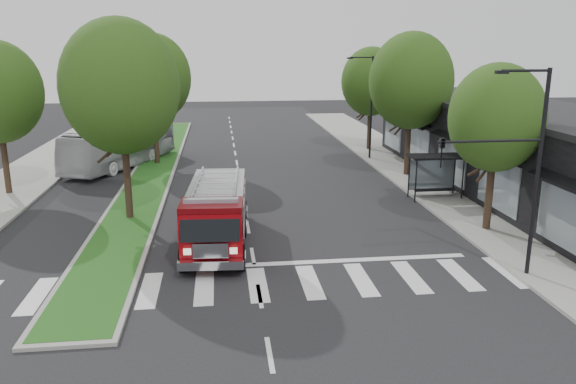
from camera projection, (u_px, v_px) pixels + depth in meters
name	position (u px, v px, depth m)	size (l,w,h in m)	color
ground	(253.00, 256.00, 24.08)	(140.00, 140.00, 0.00)	black
sidewalk_right	(442.00, 189.00, 35.14)	(5.00, 80.00, 0.15)	gray
median	(155.00, 169.00, 40.64)	(3.00, 50.00, 0.15)	gray
storefront_row	(514.00, 149.00, 35.06)	(8.00, 30.00, 5.00)	black
bus_shelter	(435.00, 165.00, 32.71)	(3.20, 1.60, 2.61)	black
tree_right_near	(496.00, 118.00, 25.97)	(4.40, 4.40, 8.05)	black
tree_right_mid	(411.00, 81.00, 37.24)	(5.60, 5.60, 9.72)	black
tree_right_far	(371.00, 82.00, 47.01)	(5.00, 5.00, 8.73)	black
tree_median_near	(120.00, 87.00, 27.41)	(5.80, 5.80, 10.16)	black
tree_median_far	(152.00, 78.00, 40.94)	(5.60, 5.60, 9.72)	black
streetlight_right_near	(517.00, 160.00, 20.67)	(4.08, 0.22, 8.00)	black
streetlight_right_far	(370.00, 103.00, 43.38)	(2.11, 0.20, 8.00)	black
fire_engine	(217.00, 214.00, 25.32)	(3.06, 8.60, 2.93)	#580408
city_bus	(121.00, 145.00, 41.65)	(2.70, 11.52, 3.21)	silver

